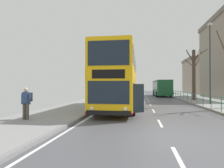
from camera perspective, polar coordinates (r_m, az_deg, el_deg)
name	(u,v)px	position (r m, az deg, el deg)	size (l,w,h in m)	color
ground	(147,135)	(7.46, 10.39, -14.69)	(15.80, 140.00, 0.20)	#4E4E53
double_decker_bus_main	(119,80)	(15.28, 2.07, 1.31)	(3.28, 10.75, 4.54)	#F4B20F
background_bus_far_lane	(162,88)	(36.85, 14.51, -1.03)	(2.76, 10.00, 2.91)	#19512D
pedestrian_railing_far_kerb	(185,95)	(25.02, 20.99, -2.98)	(0.05, 32.45, 1.01)	#236B4C
pedestrian_with_backpack	(26,101)	(10.83, -24.10, -4.58)	(0.55, 0.55, 1.64)	#4C473D
street_lamp_far_side	(210,57)	(21.21, 27.11, 7.08)	(0.28, 0.60, 7.85)	#38383D
bare_tree_far_01	(194,73)	(25.99, 23.16, 2.99)	(2.57, 3.01, 6.52)	#423328
background_building_01	(205,76)	(56.40, 25.85, 2.22)	(9.65, 10.84, 9.20)	gray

